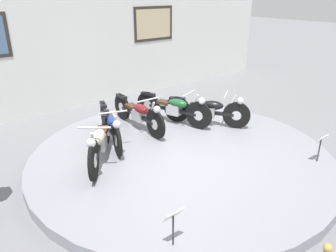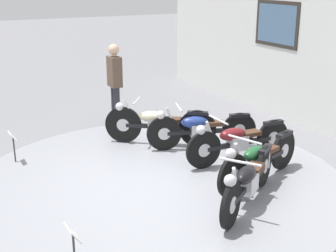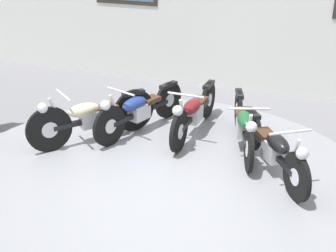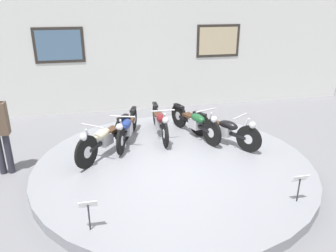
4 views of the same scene
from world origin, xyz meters
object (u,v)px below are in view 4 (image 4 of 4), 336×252
at_px(motorcycle_black, 224,129).
at_px(info_placard_front_centre, 300,182).
at_px(motorcycle_maroon, 160,121).
at_px(info_placard_front_left, 88,208).
at_px(motorcycle_blue, 127,127).
at_px(motorcycle_green, 195,122).
at_px(motorcycle_cream, 105,137).

relative_size(motorcycle_black, info_placard_front_centre, 3.20).
xyz_separation_m(motorcycle_maroon, motorcycle_black, (1.34, -0.78, -0.00)).
bearing_deg(info_placard_front_left, motorcycle_blue, 74.20).
bearing_deg(motorcycle_green, motorcycle_black, -47.66).
distance_m(motorcycle_maroon, info_placard_front_left, 3.64).
relative_size(motorcycle_maroon, motorcycle_black, 1.20).
distance_m(info_placard_front_left, info_placard_front_centre, 3.34).
height_order(motorcycle_green, info_placard_front_centre, motorcycle_green).
bearing_deg(motorcycle_cream, info_placard_front_centre, -39.14).
xyz_separation_m(motorcycle_cream, info_placard_front_centre, (3.01, -2.45, -0.03)).
distance_m(motorcycle_cream, motorcycle_maroon, 1.55).
bearing_deg(motorcycle_green, info_placard_front_left, -129.57).
relative_size(motorcycle_cream, motorcycle_maroon, 0.84).
xyz_separation_m(motorcycle_blue, motorcycle_green, (1.64, 0.00, 0.00)).
bearing_deg(motorcycle_maroon, motorcycle_black, -30.37).
relative_size(motorcycle_green, info_placard_front_left, 3.67).
height_order(motorcycle_green, info_placard_front_left, motorcycle_green).
xyz_separation_m(motorcycle_green, motorcycle_black, (0.52, -0.57, -0.01)).
distance_m(motorcycle_black, info_placard_front_left, 3.88).
distance_m(motorcycle_maroon, motorcycle_black, 1.55).
bearing_deg(motorcycle_blue, motorcycle_black, -14.77).
bearing_deg(info_placard_front_centre, motorcycle_green, 105.79).
relative_size(motorcycle_blue, motorcycle_black, 1.15).
bearing_deg(info_placard_front_left, motorcycle_maroon, 62.65).
bearing_deg(motorcycle_green, motorcycle_cream, -165.32).
xyz_separation_m(motorcycle_black, info_placard_front_left, (-3.01, -2.44, -0.00)).
xyz_separation_m(motorcycle_blue, motorcycle_black, (2.16, -0.57, -0.00)).
bearing_deg(motorcycle_black, info_placard_front_centre, -82.24).
xyz_separation_m(motorcycle_maroon, info_placard_front_centre, (1.67, -3.23, -0.01)).
relative_size(motorcycle_cream, motorcycle_black, 1.01).
bearing_deg(motorcycle_black, motorcycle_cream, 179.90).
xyz_separation_m(motorcycle_black, info_placard_front_centre, (0.33, -2.44, -0.00)).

